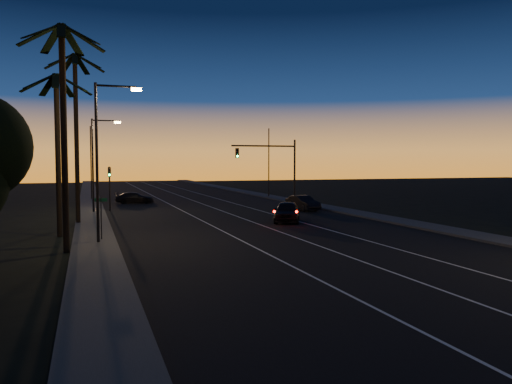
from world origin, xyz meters
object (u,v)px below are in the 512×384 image
object	(u,v)px
lead_car	(287,211)
cross_car	(135,198)
signal_mast	(274,161)
right_car	(303,203)

from	to	relation	value
lead_car	cross_car	xyz separation A→B (m)	(-9.59, 21.46, -0.18)
lead_car	signal_mast	bearing A→B (deg)	73.30
signal_mast	cross_car	world-z (taller)	signal_mast
signal_mast	cross_car	distance (m)	16.34
signal_mast	lead_car	distance (m)	14.60
lead_car	cross_car	world-z (taller)	lead_car
right_car	lead_car	bearing A→B (deg)	-121.66
lead_car	cross_car	distance (m)	23.51
right_car	cross_car	size ratio (longest dim) A/B	0.99
signal_mast	cross_car	xyz separation A→B (m)	(-13.63, 8.01, -4.15)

